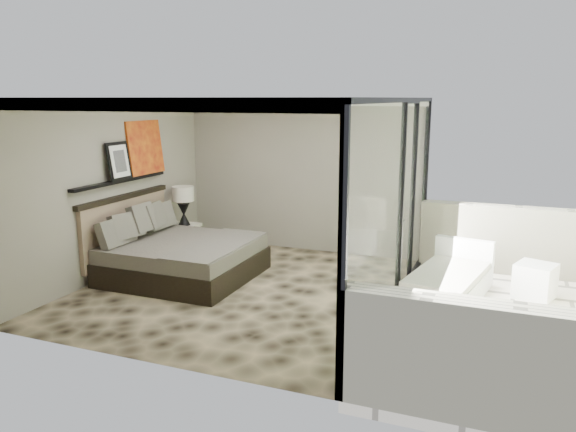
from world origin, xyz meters
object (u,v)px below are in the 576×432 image
at_px(table_lamp, 183,200).
at_px(ottoman, 535,281).
at_px(nightstand, 185,239).
at_px(lounger, 449,282).
at_px(bed, 178,255).

height_order(table_lamp, ottoman, table_lamp).
xyz_separation_m(nightstand, table_lamp, (0.03, -0.04, 0.74)).
bearing_deg(lounger, nightstand, -177.64).
distance_m(table_lamp, lounger, 4.87).
height_order(nightstand, ottoman, ottoman).
relative_size(bed, ottoman, 4.38).
relative_size(nightstand, lounger, 0.25).
distance_m(nightstand, ottoman, 5.95).
distance_m(bed, table_lamp, 1.55).
distance_m(bed, nightstand, 1.48).
bearing_deg(bed, table_lamp, 117.71).
bearing_deg(table_lamp, nightstand, 122.69).
xyz_separation_m(bed, nightstand, (-0.69, 1.31, -0.11)).
relative_size(bed, nightstand, 4.55).
relative_size(bed, table_lamp, 3.06).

